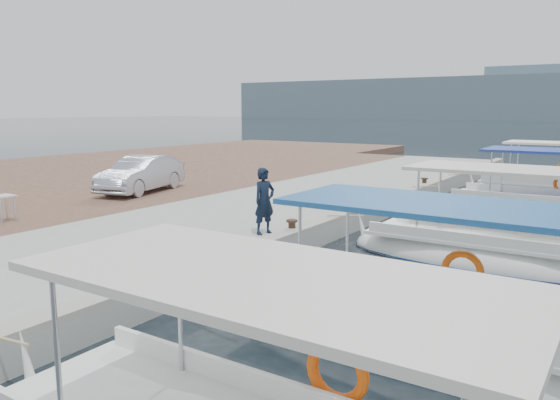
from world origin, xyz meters
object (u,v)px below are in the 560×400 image
object	(u,v)px
fishing_caique_c	(493,257)
parked_car	(141,174)
fishing_caique_b	(421,341)
fishing_caique_e	(551,194)
fishing_caique_d	(551,211)
fisherman	(264,201)

from	to	relation	value
fishing_caique_c	parked_car	xyz separation A→B (m)	(-12.68, 0.91, 1.04)
fishing_caique_b	fishing_caique_c	world-z (taller)	same
fishing_caique_c	fishing_caique_e	bearing A→B (deg)	91.00
fishing_caique_e	parked_car	bearing A→B (deg)	-140.11
fishing_caique_d	fisherman	xyz separation A→B (m)	(-5.30, -9.02, 1.13)
fishing_caique_b	parked_car	bearing A→B (deg)	153.59
fishing_caique_c	fishing_caique_d	bearing A→B (deg)	86.68
fishing_caique_b	fishing_caique_c	xyz separation A→B (m)	(-0.15, 5.45, -0.00)
fishing_caique_c	fishing_caique_d	distance (m)	6.77
fisherman	parked_car	bearing A→B (deg)	84.19
fishing_caique_c	fisherman	distance (m)	5.53
fishing_caique_d	fishing_caique_e	world-z (taller)	same
fishing_caique_b	parked_car	xyz separation A→B (m)	(-12.83, 6.37, 1.04)
fishing_caique_c	parked_car	bearing A→B (deg)	175.88
fishing_caique_d	parked_car	world-z (taller)	fishing_caique_d
fishing_caique_b	parked_car	distance (m)	14.36
fishing_caique_d	parked_car	bearing A→B (deg)	-155.90
fishing_caique_b	fishing_caique_e	distance (m)	16.80
fishing_caique_b	fisherman	world-z (taller)	fishing_caique_b
fishing_caique_b	fishing_caique_e	xyz separation A→B (m)	(-0.35, 16.80, 0.00)
fishing_caique_d	fishing_caique_e	distance (m)	4.62
fisherman	parked_car	size ratio (longest dim) A/B	0.40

